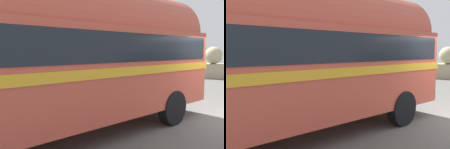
% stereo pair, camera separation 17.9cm
% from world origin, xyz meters
% --- Properties ---
extents(vintage_coach, '(4.90, 8.90, 3.70)m').
position_xyz_m(vintage_coach, '(-3.40, -3.32, 2.05)').
color(vintage_coach, black).
rests_on(vintage_coach, ground).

